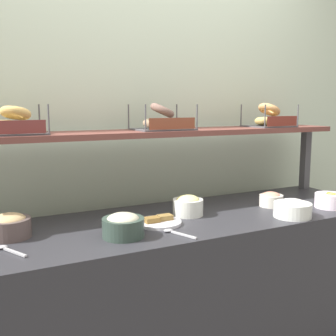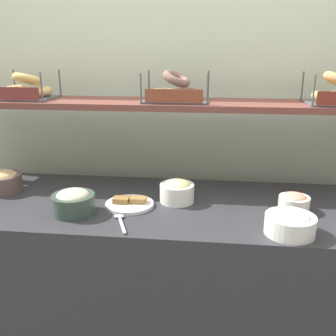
{
  "view_description": "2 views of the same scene",
  "coord_description": "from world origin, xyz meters",
  "px_view_note": "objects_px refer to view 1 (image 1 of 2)",
  "views": [
    {
      "loc": [
        -1.0,
        -1.77,
        1.42
      ],
      "look_at": [
        -0.08,
        0.02,
        1.11
      ],
      "focal_mm": 44.04,
      "sensor_mm": 36.0,
      "label": 1
    },
    {
      "loc": [
        0.19,
        -1.63,
        1.53
      ],
      "look_at": [
        -0.01,
        0.08,
        0.99
      ],
      "focal_mm": 41.41,
      "sensor_mm": 36.0,
      "label": 2
    }
  ],
  "objects_px": {
    "serving_spoon_by_edge": "(175,232)",
    "bowl_egg_salad": "(188,205)",
    "bowl_tuna_salad": "(123,225)",
    "bagel_basket_plain": "(16,124)",
    "bowl_hummus": "(9,226)",
    "bowl_lox_spread": "(271,199)",
    "bowl_fruit_salad": "(330,200)",
    "bowl_cream_cheese": "(292,208)",
    "serving_plate_white": "(159,222)",
    "serving_spoon_near_plate": "(7,249)",
    "bagel_basket_sesame": "(269,119)",
    "bagel_basket_poppy": "(162,121)"
  },
  "relations": [
    {
      "from": "serving_spoon_by_edge",
      "to": "bowl_cream_cheese",
      "type": "bearing_deg",
      "value": -2.39
    },
    {
      "from": "bowl_tuna_salad",
      "to": "serving_plate_white",
      "type": "height_order",
      "value": "bowl_tuna_salad"
    },
    {
      "from": "bowl_fruit_salad",
      "to": "bowl_lox_spread",
      "type": "height_order",
      "value": "bowl_fruit_salad"
    },
    {
      "from": "bowl_egg_salad",
      "to": "bowl_tuna_salad",
      "type": "relative_size",
      "value": 0.86
    },
    {
      "from": "serving_spoon_near_plate",
      "to": "bagel_basket_plain",
      "type": "bearing_deg",
      "value": 74.67
    },
    {
      "from": "bowl_egg_salad",
      "to": "bowl_hummus",
      "type": "height_order",
      "value": "same"
    },
    {
      "from": "bowl_tuna_salad",
      "to": "bagel_basket_plain",
      "type": "relative_size",
      "value": 0.68
    },
    {
      "from": "bowl_hummus",
      "to": "serving_spoon_by_edge",
      "type": "relative_size",
      "value": 1.09
    },
    {
      "from": "bowl_fruit_salad",
      "to": "bowl_hummus",
      "type": "bearing_deg",
      "value": 171.08
    },
    {
      "from": "bagel_basket_poppy",
      "to": "serving_spoon_by_edge",
      "type": "bearing_deg",
      "value": -110.28
    },
    {
      "from": "bowl_egg_salad",
      "to": "serving_spoon_by_edge",
      "type": "height_order",
      "value": "bowl_egg_salad"
    },
    {
      "from": "bowl_egg_salad",
      "to": "bowl_lox_spread",
      "type": "height_order",
      "value": "bowl_egg_salad"
    },
    {
      "from": "bowl_tuna_salad",
      "to": "bowl_lox_spread",
      "type": "relative_size",
      "value": 1.39
    },
    {
      "from": "bowl_egg_salad",
      "to": "bagel_basket_sesame",
      "type": "height_order",
      "value": "bagel_basket_sesame"
    },
    {
      "from": "bowl_hummus",
      "to": "serving_plate_white",
      "type": "bearing_deg",
      "value": -9.8
    },
    {
      "from": "bowl_hummus",
      "to": "serving_plate_white",
      "type": "height_order",
      "value": "bowl_hummus"
    },
    {
      "from": "bowl_egg_salad",
      "to": "bagel_basket_plain",
      "type": "bearing_deg",
      "value": 163.05
    },
    {
      "from": "bagel_basket_poppy",
      "to": "bowl_lox_spread",
      "type": "bearing_deg",
      "value": -27.32
    },
    {
      "from": "bowl_fruit_salad",
      "to": "serving_spoon_near_plate",
      "type": "height_order",
      "value": "bowl_fruit_salad"
    },
    {
      "from": "bowl_cream_cheese",
      "to": "serving_plate_white",
      "type": "height_order",
      "value": "bowl_cream_cheese"
    },
    {
      "from": "bagel_basket_plain",
      "to": "serving_spoon_near_plate",
      "type": "bearing_deg",
      "value": -105.33
    },
    {
      "from": "bagel_basket_plain",
      "to": "bagel_basket_poppy",
      "type": "xyz_separation_m",
      "value": [
        0.76,
        -0.01,
        0.0
      ]
    },
    {
      "from": "serving_spoon_by_edge",
      "to": "bagel_basket_sesame",
      "type": "bearing_deg",
      "value": 27.0
    },
    {
      "from": "bowl_hummus",
      "to": "serving_spoon_near_plate",
      "type": "height_order",
      "value": "bowl_hummus"
    },
    {
      "from": "bowl_lox_spread",
      "to": "serving_spoon_by_edge",
      "type": "height_order",
      "value": "bowl_lox_spread"
    },
    {
      "from": "bowl_hummus",
      "to": "bowl_lox_spread",
      "type": "distance_m",
      "value": 1.38
    },
    {
      "from": "bowl_tuna_salad",
      "to": "serving_plate_white",
      "type": "bearing_deg",
      "value": 24.92
    },
    {
      "from": "bowl_tuna_salad",
      "to": "bowl_hummus",
      "type": "bearing_deg",
      "value": 153.74
    },
    {
      "from": "bowl_egg_salad",
      "to": "serving_spoon_near_plate",
      "type": "xyz_separation_m",
      "value": [
        -0.89,
        -0.14,
        -0.05
      ]
    },
    {
      "from": "bowl_hummus",
      "to": "bagel_basket_poppy",
      "type": "distance_m",
      "value": 0.96
    },
    {
      "from": "bowl_hummus",
      "to": "serving_plate_white",
      "type": "relative_size",
      "value": 0.84
    },
    {
      "from": "serving_spoon_by_edge",
      "to": "bowl_egg_salad",
      "type": "bearing_deg",
      "value": 49.79
    },
    {
      "from": "bowl_tuna_salad",
      "to": "bagel_basket_sesame",
      "type": "relative_size",
      "value": 0.65
    },
    {
      "from": "bowl_egg_salad",
      "to": "bowl_hummus",
      "type": "distance_m",
      "value": 0.87
    },
    {
      "from": "bowl_fruit_salad",
      "to": "serving_spoon_by_edge",
      "type": "height_order",
      "value": "bowl_fruit_salad"
    },
    {
      "from": "bowl_hummus",
      "to": "bagel_basket_sesame",
      "type": "distance_m",
      "value": 1.65
    },
    {
      "from": "bowl_egg_salad",
      "to": "serving_spoon_by_edge",
      "type": "distance_m",
      "value": 0.33
    },
    {
      "from": "bowl_cream_cheese",
      "to": "serving_plate_white",
      "type": "xyz_separation_m",
      "value": [
        -0.66,
        0.2,
        -0.03
      ]
    },
    {
      "from": "bowl_tuna_salad",
      "to": "bagel_basket_sesame",
      "type": "distance_m",
      "value": 1.28
    },
    {
      "from": "bowl_cream_cheese",
      "to": "bagel_basket_plain",
      "type": "height_order",
      "value": "bagel_basket_plain"
    },
    {
      "from": "bowl_fruit_salad",
      "to": "bagel_basket_plain",
      "type": "relative_size",
      "value": 0.6
    },
    {
      "from": "bowl_cream_cheese",
      "to": "serving_spoon_by_edge",
      "type": "distance_m",
      "value": 0.67
    },
    {
      "from": "serving_plate_white",
      "to": "bagel_basket_plain",
      "type": "xyz_separation_m",
      "value": [
        -0.58,
        0.32,
        0.47
      ]
    },
    {
      "from": "bowl_fruit_salad",
      "to": "bowl_tuna_salad",
      "type": "bearing_deg",
      "value": 177.99
    },
    {
      "from": "bowl_cream_cheese",
      "to": "bowl_tuna_salad",
      "type": "xyz_separation_m",
      "value": [
        -0.88,
        0.09,
        0.01
      ]
    },
    {
      "from": "bowl_egg_salad",
      "to": "bowl_tuna_salad",
      "type": "distance_m",
      "value": 0.46
    },
    {
      "from": "bowl_lox_spread",
      "to": "serving_plate_white",
      "type": "height_order",
      "value": "bowl_lox_spread"
    },
    {
      "from": "bowl_lox_spread",
      "to": "bowl_fruit_salad",
      "type": "bearing_deg",
      "value": -33.08
    },
    {
      "from": "bowl_fruit_salad",
      "to": "bowl_lox_spread",
      "type": "xyz_separation_m",
      "value": [
        -0.27,
        0.17,
        -0.0
      ]
    },
    {
      "from": "bowl_fruit_salad",
      "to": "bowl_cream_cheese",
      "type": "height_order",
      "value": "bowl_cream_cheese"
    }
  ]
}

